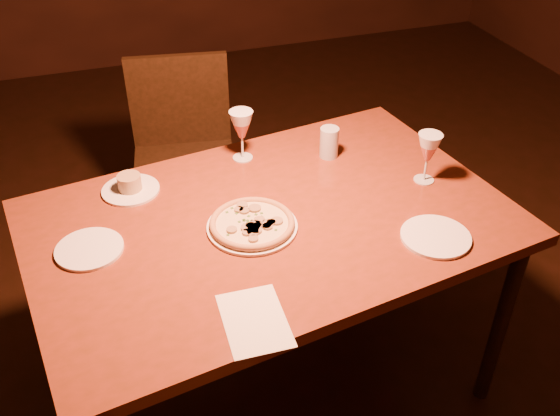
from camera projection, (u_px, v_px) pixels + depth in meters
name	position (u px, v px, depth m)	size (l,w,h in m)	color
floor	(298.00, 395.00, 2.45)	(7.00, 7.00, 0.00)	black
dining_table	(271.00, 235.00, 2.06)	(1.66, 1.20, 0.82)	maroon
chair_far	(184.00, 152.00, 2.90)	(0.53, 0.53, 0.96)	black
pizza_plate	(252.00, 224.00, 1.96)	(0.29, 0.29, 0.03)	white
ramekin_saucer	(130.00, 186.00, 2.13)	(0.20, 0.20, 0.06)	white
wine_glass_far	(242.00, 135.00, 2.26)	(0.09, 0.09, 0.19)	#B5554B
wine_glass_right	(427.00, 158.00, 2.14)	(0.08, 0.08, 0.18)	#B5554B
water_tumbler	(329.00, 142.00, 2.30)	(0.07, 0.07, 0.12)	#B5BEC5
side_plate_left	(89.00, 249.00, 1.88)	(0.21, 0.21, 0.01)	white
side_plate_near	(436.00, 237.00, 1.93)	(0.22, 0.22, 0.01)	white
menu_card	(255.00, 320.00, 1.65)	(0.16, 0.24, 0.00)	white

